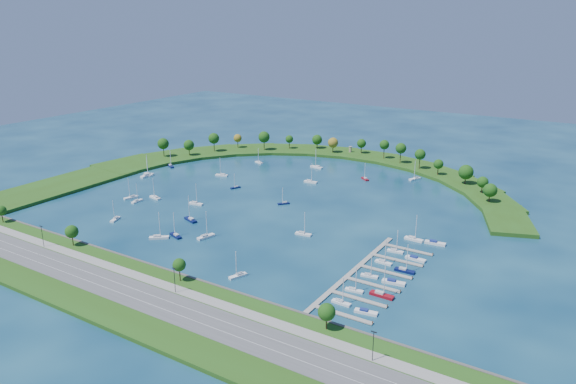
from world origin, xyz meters
The scene contains 40 objects.
ground centered at (0.00, 0.00, 0.00)m, with size 700.00×700.00×0.00m, color #082A47.
south_shoreline centered at (0.03, -122.88, 1.00)m, with size 420.00×43.10×11.60m.
breakwater centered at (-46.33, 48.72, 0.99)m, with size 286.74×247.64×2.00m.
breakwater_trees centered at (-13.11, 84.62, 10.56)m, with size 235.61×94.36×14.65m.
harbor_tower centered at (-10.12, 119.12, 4.30)m, with size 2.60×2.60×4.49m.
dock_system centered at (85.30, -61.00, 0.35)m, with size 24.28×82.00×1.60m.
moored_boat_0 centered at (-60.40, -35.94, 0.92)m, with size 8.73×3.93×12.39m.
moored_boat_1 centered at (2.86, -65.52, 0.94)m, with size 4.77×9.36×13.25m.
moored_boat_2 centered at (-18.60, -52.29, 0.95)m, with size 9.52×5.40×13.50m.
moored_boat_3 centered at (-98.05, -5.94, 0.99)m, with size 2.93×9.97×14.59m.
moored_boat_4 centered at (27.04, 63.99, 0.88)m, with size 7.14×6.33×11.00m.
moored_boat_5 centered at (-32.87, 4.59, 0.85)m, with size 4.41×6.62×9.50m.
moored_boat_6 centered at (-99.67, -3.28, 0.92)m, with size 8.81×5.01×12.49m.
moored_boat_7 centered at (-56.99, 21.26, 0.92)m, with size 8.80×4.39×12.46m.
moored_boat_8 centered at (-33.27, -31.50, 0.92)m, with size 8.68×3.60×12.38m.
moored_boat_9 centered at (40.45, -89.93, 0.89)m, with size 4.89×8.05×11.46m.
moored_boat_10 centered at (-13.33, 72.05, 0.96)m, with size 9.60×3.74×13.75m.
moored_boat_11 centered at (-72.37, -43.15, 0.91)m, with size 4.97×8.65×12.26m.
moored_boat_12 centered at (-10.36, -72.07, 0.91)m, with size 8.58×4.89×12.17m.
moored_boat_13 centered at (-101.71, 20.15, 0.92)m, with size 8.51×6.42×12.49m.
moored_boat_14 centered at (-55.04, 61.54, 0.87)m, with size 7.63×4.37×10.82m.
moored_boat_15 centered at (40.45, -37.81, 0.90)m, with size 8.31×3.37×11.86m.
moored_boat_16 centered at (-64.72, -45.89, 0.87)m, with size 2.20×7.37×10.78m.
moored_boat_17 centered at (0.49, 39.24, 0.93)m, with size 8.88×3.10×12.81m.
moored_boat_18 centered at (-52.37, -72.27, 0.88)m, with size 4.74×7.87×11.20m.
moored_boat_19 centered at (-15.54, -78.04, 0.95)m, with size 8.63×7.75×13.37m.
moored_boat_20 centered at (8.21, -4.75, 0.85)m, with size 5.78×6.30×9.83m.
moored_boat_21 centered at (54.58, 80.98, 0.93)m, with size 6.02×8.91×12.82m.
docked_boat_0 centered at (85.53, -87.06, 0.88)m, with size 7.51×2.32×10.96m.
docked_boat_1 centered at (95.98, -88.43, 0.62)m, with size 8.59×3.59×1.70m.
docked_boat_2 centered at (85.54, -76.03, 0.87)m, with size 7.36×2.97×10.51m.
docked_boat_3 centered at (96.00, -74.03, 0.96)m, with size 9.42×2.83×13.76m.
docked_boat_4 centered at (85.54, -61.69, 0.86)m, with size 7.29×3.09×10.38m.
docked_boat_5 centered at (95.97, -62.00, 0.69)m, with size 9.47×3.84×1.88m.
docked_boat_6 centered at (85.53, -46.85, 0.88)m, with size 7.61×2.54×11.02m.
docked_boat_7 centered at (96.01, -49.74, 0.92)m, with size 8.51×2.54×12.44m.
docked_boat_8 centered at (85.54, -33.29, 0.87)m, with size 7.51×2.81×10.78m.
docked_boat_9 centered at (95.97, -36.33, 0.67)m, with size 9.17×3.33×1.83m.
docked_boat_10 centered at (87.91, -15.85, 0.94)m, with size 8.99×3.03×13.01m.
docked_boat_11 centered at (97.86, -15.06, 0.71)m, with size 9.66×3.62×1.93m.
Camera 1 is at (161.92, -246.08, 100.25)m, focal length 33.61 mm.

